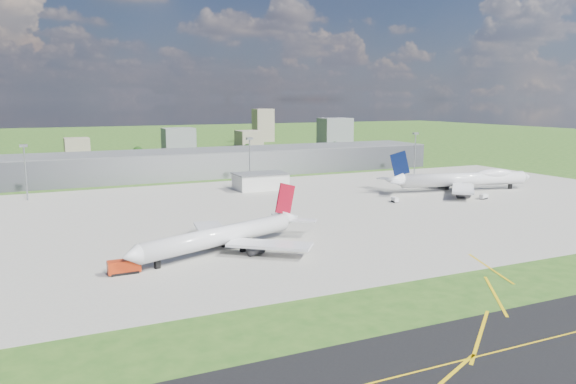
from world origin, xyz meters
name	(u,v)px	position (x,y,z in m)	size (l,w,h in m)	color
ground	(213,178)	(0.00, 150.00, 0.00)	(1400.00, 1400.00, 0.00)	#2A541A
apron	(314,209)	(10.00, 40.00, 0.04)	(360.00, 190.00, 0.08)	gray
terminal	(205,163)	(0.00, 165.00, 7.50)	(300.00, 42.00, 15.00)	slate
ops_building	(260,182)	(10.00, 100.00, 4.00)	(26.00, 16.00, 8.00)	silver
mast_west	(25,162)	(-100.00, 115.00, 17.71)	(3.50, 2.00, 25.90)	gray
mast_center	(250,153)	(10.00, 115.00, 17.71)	(3.50, 2.00, 25.90)	gray
mast_east	(415,146)	(120.00, 115.00, 17.71)	(3.50, 2.00, 25.90)	gray
airliner_red_twin	(225,236)	(-45.55, -7.65, 4.97)	(65.14, 49.29, 18.67)	silver
airliner_blue_quad	(464,179)	(101.68, 51.23, 5.91)	(80.90, 62.57, 21.28)	silver
fire_truck	(124,267)	(-77.38, -17.61, 1.87)	(8.60, 3.54, 3.76)	#AC2A0C
tug_yellow	(280,245)	(-28.72, -10.79, 0.87)	(3.53, 3.65, 1.65)	yellow
van_white_near	(395,200)	(50.75, 38.93, 1.17)	(2.79, 4.74, 2.31)	white
van_white_far	(484,197)	(93.19, 28.19, 1.19)	(4.91, 3.28, 2.35)	silver
bldg_cw	(77,146)	(-60.00, 340.00, 7.00)	(20.00, 18.00, 14.00)	gray
bldg_c	(179,141)	(20.00, 310.00, 11.00)	(26.00, 20.00, 22.00)	slate
bldg_ce	(249,139)	(100.00, 350.00, 8.00)	(22.00, 24.00, 16.00)	gray
bldg_e	(335,132)	(180.00, 320.00, 14.00)	(30.00, 22.00, 28.00)	slate
bldg_tall_e	(263,125)	(140.00, 410.00, 18.00)	(20.00, 18.00, 36.00)	gray
tree_w	(10,160)	(-110.00, 265.00, 4.86)	(6.75, 6.75, 8.25)	#382314
tree_c	(138,152)	(-20.00, 280.00, 5.84)	(8.10, 8.10, 9.90)	#382314
tree_e	(248,148)	(70.00, 275.00, 5.51)	(7.65, 7.65, 9.35)	#382314
tree_far_e	(335,145)	(160.00, 285.00, 4.53)	(6.30, 6.30, 7.70)	#382314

